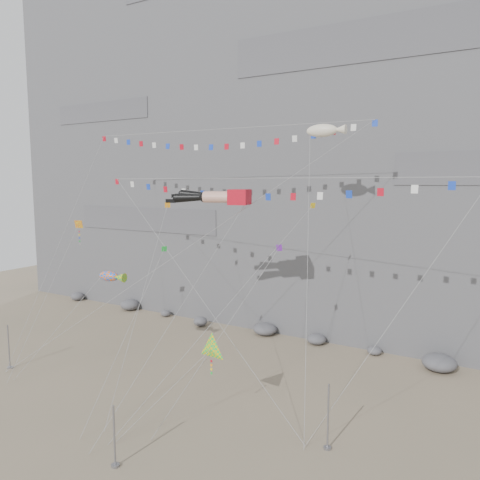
% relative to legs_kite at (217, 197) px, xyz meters
% --- Properties ---
extents(ground, '(120.00, 120.00, 0.00)m').
position_rel_legs_kite_xyz_m(ground, '(-1.59, -4.95, -15.55)').
color(ground, gray).
rests_on(ground, ground).
extents(cliff, '(80.00, 28.00, 50.00)m').
position_rel_legs_kite_xyz_m(cliff, '(-1.59, 27.05, 9.45)').
color(cliff, slate).
rests_on(cliff, ground).
extents(talus_boulders, '(60.00, 3.00, 1.20)m').
position_rel_legs_kite_xyz_m(talus_boulders, '(-1.59, 12.05, -14.95)').
color(talus_boulders, slate).
rests_on(talus_boulders, ground).
extents(anchor_pole_left, '(0.12, 0.12, 4.05)m').
position_rel_legs_kite_xyz_m(anchor_pole_left, '(-17.32, -7.93, -13.52)').
color(anchor_pole_left, gray).
rests_on(anchor_pole_left, ground).
extents(anchor_pole_center, '(0.12, 0.12, 3.82)m').
position_rel_legs_kite_xyz_m(anchor_pole_center, '(1.72, -13.91, -13.64)').
color(anchor_pole_center, gray).
rests_on(anchor_pole_center, ground).
extents(anchor_pole_right, '(0.12, 0.12, 4.29)m').
position_rel_legs_kite_xyz_m(anchor_pole_right, '(11.98, -5.83, -13.40)').
color(anchor_pole_right, gray).
rests_on(anchor_pole_right, ground).
extents(legs_kite, '(7.19, 15.72, 21.32)m').
position_rel_legs_kite_xyz_m(legs_kite, '(0.00, 0.00, 0.00)').
color(legs_kite, red).
rests_on(legs_kite, ground).
extents(flag_banner_upper, '(29.39, 15.23, 29.33)m').
position_rel_legs_kite_xyz_m(flag_banner_upper, '(-3.58, 5.83, 6.21)').
color(flag_banner_upper, red).
rests_on(flag_banner_upper, ground).
extents(flag_banner_lower, '(33.46, 8.60, 19.92)m').
position_rel_legs_kite_xyz_m(flag_banner_lower, '(3.35, 0.64, 1.52)').
color(flag_banner_lower, red).
rests_on(flag_banner_lower, ground).
extents(harlequin_kite, '(1.48, 9.07, 15.16)m').
position_rel_legs_kite_xyz_m(harlequin_kite, '(-14.56, -1.90, -2.86)').
color(harlequin_kite, red).
rests_on(harlequin_kite, ground).
extents(fish_windsock, '(6.96, 7.04, 11.71)m').
position_rel_legs_kite_xyz_m(fish_windsock, '(-9.41, -3.19, -7.08)').
color(fish_windsock, '#FF630D').
rests_on(fish_windsock, ground).
extents(delta_kite, '(5.28, 5.73, 8.58)m').
position_rel_legs_kite_xyz_m(delta_kite, '(3.95, -6.97, -10.13)').
color(delta_kite, '#E2B30B').
rests_on(delta_kite, ground).
extents(blimp_windsock, '(5.60, 12.39, 24.29)m').
position_rel_legs_kite_xyz_m(blimp_windsock, '(7.17, 4.94, 5.40)').
color(blimp_windsock, '#EFE3C5').
rests_on(blimp_windsock, ground).
extents(small_kite_a, '(5.45, 13.78, 20.23)m').
position_rel_legs_kite_xyz_m(small_kite_a, '(-6.41, 1.32, -1.22)').
color(small_kite_a, orange).
rests_on(small_kite_a, ground).
extents(small_kite_b, '(4.35, 12.07, 16.67)m').
position_rel_legs_kite_xyz_m(small_kite_b, '(5.32, 0.49, -4.15)').
color(small_kite_b, purple).
rests_on(small_kite_b, ground).
extents(small_kite_c, '(1.69, 10.93, 15.33)m').
position_rel_legs_kite_xyz_m(small_kite_c, '(-3.50, -2.90, -4.56)').
color(small_kite_c, green).
rests_on(small_kite_c, ground).
extents(small_kite_d, '(7.75, 17.15, 23.35)m').
position_rel_legs_kite_xyz_m(small_kite_d, '(6.61, 3.50, -1.19)').
color(small_kite_d, yellow).
rests_on(small_kite_d, ground).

